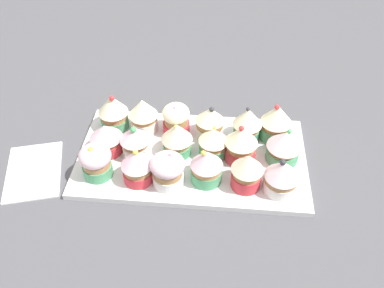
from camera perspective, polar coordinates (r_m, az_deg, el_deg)
name	(u,v)px	position (r cm, az deg, el deg)	size (l,w,h in cm)	color
ground_plane	(192,164)	(81.29, 0.00, -2.89)	(180.00, 180.00, 3.00)	#4C4C51
baking_tray	(192,157)	(79.77, 0.00, -1.86)	(44.35, 24.29, 1.20)	silver
cupcake_0	(276,121)	(82.32, 11.75, 3.13)	(6.25, 6.25, 8.18)	#4C9E6B
cupcake_1	(247,123)	(80.98, 7.80, 2.90)	(5.82, 5.82, 7.73)	#4C9E6B
cupcake_2	(210,122)	(81.02, 2.52, 3.07)	(5.72, 5.72, 7.52)	white
cupcake_3	(176,119)	(82.06, -2.26, 3.56)	(5.54, 5.54, 7.05)	#D1333D
cupcake_4	(143,114)	(82.80, -6.86, 4.16)	(5.96, 5.96, 7.69)	white
cupcake_5	(113,111)	(84.41, -11.04, 4.58)	(6.12, 6.12, 8.24)	#4C9E6B
cupcake_6	(284,146)	(78.10, 12.82, -0.24)	(6.56, 6.56, 7.06)	#4C9E6B
cupcake_7	(241,143)	(76.55, 6.93, 0.21)	(6.23, 6.23, 8.20)	#D1333D
cupcake_8	(213,142)	(77.30, 3.01, 0.30)	(5.69, 5.69, 6.73)	#4C9E6B
cupcake_9	(177,138)	(77.28, -2.14, 0.86)	(6.01, 6.01, 7.47)	#4C9E6B
cupcake_10	(135,141)	(77.57, -8.02, 0.48)	(5.82, 5.82, 7.47)	white
cupcake_11	(106,138)	(79.86, -11.98, 0.87)	(6.28, 6.28, 6.35)	#D1333D
cupcake_12	(282,176)	(72.59, 12.53, -4.42)	(6.20, 6.20, 7.35)	white
cupcake_13	(247,170)	(71.90, 7.76, -3.69)	(5.74, 5.74, 7.61)	#D1333D
cupcake_14	(207,166)	(72.41, 2.06, -3.05)	(5.90, 5.90, 7.55)	#4C9E6B
cupcake_15	(168,170)	(72.10, -3.45, -3.61)	(6.22, 6.22, 6.98)	white
cupcake_16	(137,165)	(73.09, -7.75, -3.01)	(5.82, 5.82, 7.38)	#D1333D
cupcake_17	(96,161)	(75.44, -13.38, -2.32)	(5.93, 5.93, 7.14)	#4C9E6B
napkin	(34,171)	(83.47, -21.42, -3.50)	(10.11, 14.52, 0.60)	white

